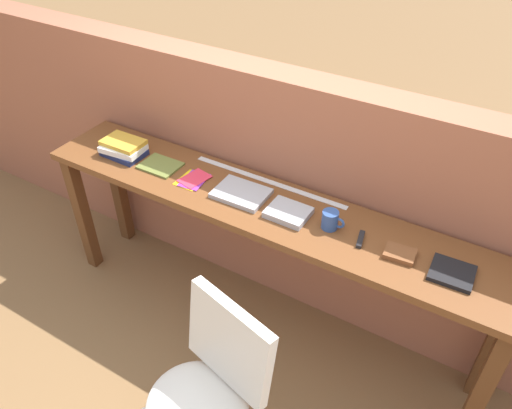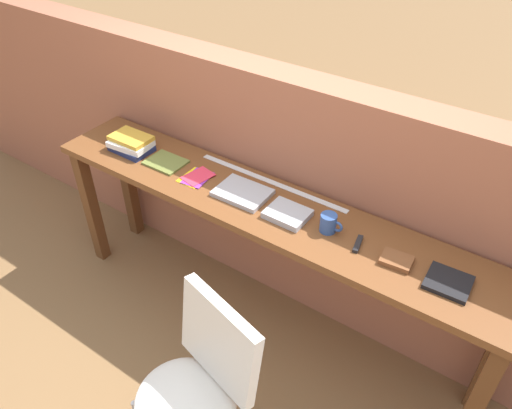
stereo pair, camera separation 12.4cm
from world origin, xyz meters
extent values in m
plane|color=brown|center=(0.00, 0.00, 0.00)|extent=(40.00, 40.00, 0.00)
cube|color=#9E5B42|center=(0.00, 0.64, 0.71)|extent=(6.00, 0.20, 1.41)
cube|color=brown|center=(0.00, 0.30, 0.86)|extent=(2.50, 0.44, 0.04)
cube|color=#5B341A|center=(-1.19, 0.14, 0.42)|extent=(0.07, 0.07, 0.84)
cube|color=#5B341A|center=(1.19, 0.14, 0.42)|extent=(0.07, 0.07, 0.84)
cube|color=#5B341A|center=(-1.19, 0.46, 0.42)|extent=(0.07, 0.07, 0.84)
cube|color=#5B341A|center=(1.19, 0.46, 0.42)|extent=(0.07, 0.07, 0.84)
ellipsoid|color=silver|center=(0.19, -0.54, 0.45)|extent=(0.53, 0.51, 0.08)
cube|color=silver|center=(0.24, -0.36, 0.69)|extent=(0.45, 0.21, 0.40)
cylinder|color=#B2B2B7|center=(0.07, -0.35, 0.21)|extent=(0.02, 0.02, 0.41)
cube|color=navy|center=(-0.87, 0.28, 0.90)|extent=(0.23, 0.16, 0.03)
cube|color=white|center=(-0.87, 0.28, 0.93)|extent=(0.24, 0.18, 0.03)
cube|color=gold|center=(-0.88, 0.29, 0.95)|extent=(0.23, 0.15, 0.02)
cube|color=olive|center=(-0.63, 0.29, 0.89)|extent=(0.21, 0.17, 0.01)
cube|color=yellow|center=(-0.41, 0.27, 0.88)|extent=(0.13, 0.16, 0.00)
cube|color=purple|center=(-0.39, 0.28, 0.88)|extent=(0.13, 0.17, 0.00)
cube|color=#E5334C|center=(-0.40, 0.29, 0.89)|extent=(0.14, 0.17, 0.00)
cube|color=#9E9EA3|center=(-0.12, 0.30, 0.89)|extent=(0.27, 0.20, 0.02)
cube|color=#9E9EA3|center=(0.16, 0.28, 0.90)|extent=(0.20, 0.16, 0.03)
cylinder|color=#2D4C8C|center=(0.36, 0.30, 0.93)|extent=(0.08, 0.08, 0.09)
torus|color=#2D4C8C|center=(0.41, 0.30, 0.93)|extent=(0.06, 0.01, 0.06)
cube|color=black|center=(0.52, 0.29, 0.89)|extent=(0.05, 0.11, 0.02)
cube|color=brown|center=(0.70, 0.28, 0.89)|extent=(0.14, 0.11, 0.02)
cube|color=black|center=(0.92, 0.28, 0.89)|extent=(0.18, 0.17, 0.02)
cube|color=silver|center=(-0.06, 0.47, 0.88)|extent=(0.88, 0.03, 0.00)
camera|label=1|loc=(0.96, -1.37, 2.38)|focal=35.00mm
camera|label=2|loc=(1.07, -1.30, 2.38)|focal=35.00mm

